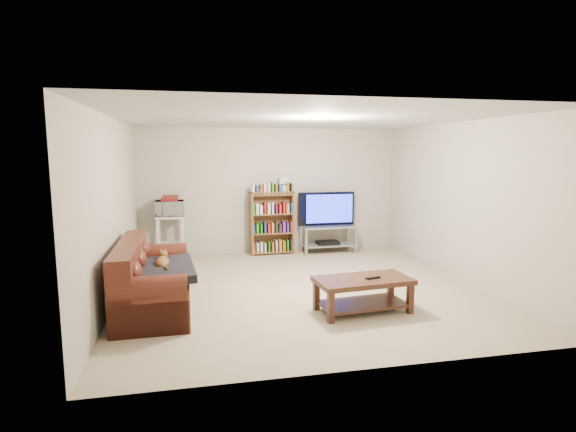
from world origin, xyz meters
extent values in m
plane|color=#BFAF8E|center=(0.00, 0.00, 0.00)|extent=(5.00, 5.00, 0.00)
plane|color=white|center=(0.00, 0.00, 2.40)|extent=(5.00, 5.00, 0.00)
plane|color=beige|center=(0.00, 2.50, 1.20)|extent=(5.00, 0.00, 5.00)
plane|color=beige|center=(0.00, -2.50, 1.20)|extent=(5.00, 0.00, 5.00)
plane|color=beige|center=(-2.50, 0.00, 1.20)|extent=(0.00, 5.00, 5.00)
plane|color=beige|center=(2.50, 0.00, 1.20)|extent=(0.00, 5.00, 5.00)
cube|color=#4A1D13|center=(-1.98, -0.39, 0.19)|extent=(0.88, 1.98, 0.37)
cube|color=#4A1D13|center=(-2.28, -0.39, 0.43)|extent=(0.29, 1.97, 0.82)
cube|color=#4A1D13|center=(-1.97, -1.25, 0.25)|extent=(0.81, 0.25, 0.49)
cube|color=#4A1D13|center=(-2.00, 0.47, 0.25)|extent=(0.81, 0.25, 0.49)
cube|color=black|center=(-1.88, -0.52, 0.50)|extent=(0.85, 1.05, 0.18)
cube|color=#3C2115|center=(0.52, -1.08, 0.39)|extent=(1.21, 0.69, 0.06)
cube|color=#3C2115|center=(0.52, -1.08, 0.10)|extent=(1.09, 0.62, 0.03)
cube|color=#3C2115|center=(0.03, -1.36, 0.18)|extent=(0.08, 0.08, 0.36)
cube|color=#3C2115|center=(1.06, -1.26, 0.18)|extent=(0.08, 0.08, 0.36)
cube|color=#3C2115|center=(-0.02, -0.90, 0.18)|extent=(0.08, 0.08, 0.36)
cube|color=#3C2115|center=(1.02, -0.81, 0.18)|extent=(0.08, 0.08, 0.36)
cube|color=black|center=(0.63, -1.13, 0.43)|extent=(0.20, 0.10, 0.02)
cube|color=#999EA3|center=(1.07, 2.19, 0.51)|extent=(1.06, 0.49, 0.03)
cube|color=#999EA3|center=(1.07, 2.19, 0.15)|extent=(1.00, 0.46, 0.02)
cube|color=gray|center=(0.58, 1.98, 0.26)|extent=(0.05, 0.05, 0.52)
cube|color=gray|center=(1.57, 1.99, 0.26)|extent=(0.05, 0.05, 0.52)
cube|color=gray|center=(0.58, 2.39, 0.26)|extent=(0.05, 0.05, 0.52)
cube|color=gray|center=(1.57, 2.40, 0.26)|extent=(0.05, 0.05, 0.52)
imported|color=black|center=(1.07, 2.19, 0.85)|extent=(1.13, 0.16, 0.65)
cube|color=black|center=(1.07, 2.19, 0.19)|extent=(0.42, 0.30, 0.06)
cube|color=brown|center=(-0.42, 2.25, 0.60)|extent=(0.05, 0.26, 1.21)
cube|color=brown|center=(0.38, 2.29, 0.60)|extent=(0.05, 0.26, 1.21)
cube|color=brown|center=(-0.02, 2.27, 1.19)|extent=(0.85, 0.30, 0.03)
cube|color=maroon|center=(-0.21, 2.26, 1.24)|extent=(0.25, 0.20, 0.06)
cube|color=silver|center=(-1.90, 2.20, 0.79)|extent=(0.51, 0.37, 0.04)
cube|color=silver|center=(-1.90, 2.20, 0.30)|extent=(0.46, 0.34, 0.03)
cube|color=silver|center=(-2.11, 2.05, 0.38)|extent=(0.05, 0.05, 0.77)
cube|color=silver|center=(-1.69, 2.06, 0.38)|extent=(0.05, 0.05, 0.77)
cube|color=silver|center=(-2.11, 2.34, 0.38)|extent=(0.05, 0.05, 0.77)
cube|color=silver|center=(-1.69, 2.34, 0.38)|extent=(0.05, 0.05, 0.77)
imported|color=silver|center=(-1.90, 2.20, 0.94)|extent=(0.50, 0.34, 0.27)
cube|color=maroon|center=(-1.90, 2.20, 1.11)|extent=(0.30, 0.26, 0.05)
camera|label=1|loc=(-1.47, -6.09, 1.94)|focal=28.00mm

